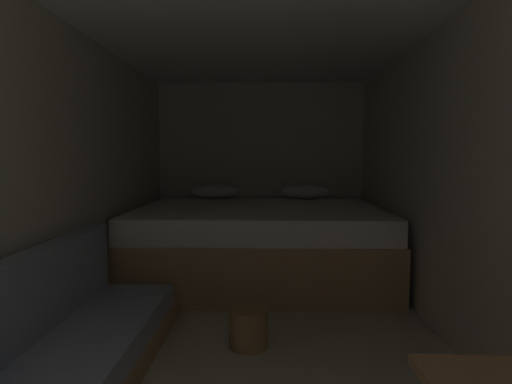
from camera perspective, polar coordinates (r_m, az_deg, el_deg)
ground_plane at (r=2.87m, az=-0.24°, el=-20.64°), size 7.35×7.35×0.00m
wall_back at (r=5.29m, az=0.63°, el=3.04°), size 2.62×0.05×2.13m
wall_left at (r=2.93m, az=-26.29°, el=0.98°), size 0.05×5.35×2.13m
wall_right at (r=2.86m, az=26.46°, el=0.89°), size 0.05×5.35×2.13m
ceiling_slab at (r=2.75m, az=-0.26°, el=24.34°), size 2.62×5.35×0.05m
bed at (r=4.34m, az=0.42°, el=-6.63°), size 2.40×1.94×0.90m
wicker_basket at (r=2.88m, az=-1.00°, el=-17.81°), size 0.26×0.26×0.25m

